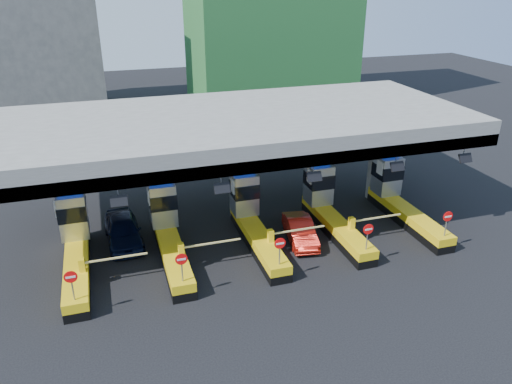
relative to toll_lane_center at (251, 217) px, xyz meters
name	(u,v)px	position (x,y,z in m)	size (l,w,h in m)	color
ground	(253,239)	(0.00, -0.28, -1.40)	(120.00, 120.00, 0.00)	black
toll_canopy	(239,128)	(0.00, 2.59, 4.74)	(28.00, 12.09, 7.00)	slate
toll_lane_far_left	(75,242)	(-10.00, 0.00, 0.00)	(4.43, 8.00, 4.16)	black
toll_lane_left	(168,229)	(-5.00, 0.00, 0.00)	(4.43, 8.00, 4.16)	black
toll_lane_center	(251,217)	(0.00, 0.00, 0.00)	(4.43, 8.00, 4.16)	black
toll_lane_right	(328,206)	(5.00, 0.00, 0.00)	(4.43, 8.00, 4.16)	black
toll_lane_far_right	(398,196)	(10.00, 0.00, 0.00)	(4.43, 8.00, 4.16)	black
bg_building_concrete	(31,30)	(-14.00, 35.72, 7.60)	(14.00, 10.00, 18.00)	#4C4C49
van	(123,230)	(-7.41, 1.67, -0.56)	(1.97, 4.89, 1.67)	black
red_car	(300,231)	(2.63, -1.30, -0.71)	(1.45, 4.16, 1.37)	#AF180D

